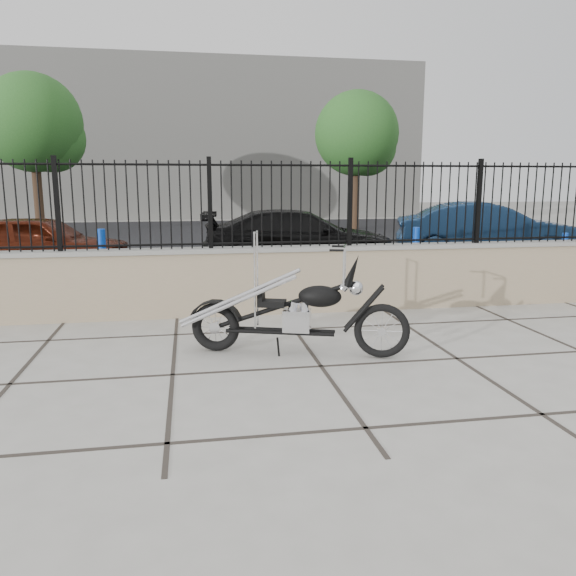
# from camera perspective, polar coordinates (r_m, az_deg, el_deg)

# --- Properties ---
(ground_plane) EXTENTS (90.00, 90.00, 0.00)m
(ground_plane) POSITION_cam_1_polar(r_m,az_deg,el_deg) (5.84, 3.37, -7.96)
(ground_plane) COLOR #99968E
(ground_plane) RESTS_ON ground
(parking_lot) EXTENTS (30.00, 30.00, 0.00)m
(parking_lot) POSITION_cam_1_polar(r_m,az_deg,el_deg) (18.02, -5.83, 4.70)
(parking_lot) COLOR black
(parking_lot) RESTS_ON ground
(retaining_wall) EXTENTS (14.00, 0.36, 0.96)m
(retaining_wall) POSITION_cam_1_polar(r_m,az_deg,el_deg) (8.11, -0.66, 0.85)
(retaining_wall) COLOR gray
(retaining_wall) RESTS_ON ground_plane
(iron_fence) EXTENTS (14.00, 0.08, 1.20)m
(iron_fence) POSITION_cam_1_polar(r_m,az_deg,el_deg) (7.99, -0.67, 8.50)
(iron_fence) COLOR black
(iron_fence) RESTS_ON retaining_wall
(background_building) EXTENTS (22.00, 6.00, 8.00)m
(background_building) POSITION_cam_1_polar(r_m,az_deg,el_deg) (31.98, -7.88, 14.43)
(background_building) COLOR beige
(background_building) RESTS_ON ground_plane
(chopper_motorcycle) EXTENTS (2.30, 1.11, 1.38)m
(chopper_motorcycle) POSITION_cam_1_polar(r_m,az_deg,el_deg) (6.06, 0.49, -0.52)
(chopper_motorcycle) COLOR black
(chopper_motorcycle) RESTS_ON ground_plane
(car_red) EXTENTS (3.78, 2.00, 1.22)m
(car_red) POSITION_cam_1_polar(r_m,az_deg,el_deg) (12.68, -23.85, 4.11)
(car_red) COLOR #46150A
(car_red) RESTS_ON parking_lot
(car_black) EXTENTS (4.48, 2.14, 1.26)m
(car_black) POSITION_cam_1_polar(r_m,az_deg,el_deg) (12.64, 1.22, 5.09)
(car_black) COLOR black
(car_black) RESTS_ON parking_lot
(car_blue) EXTENTS (4.51, 2.75, 1.40)m
(car_blue) POSITION_cam_1_polar(r_m,az_deg,el_deg) (14.34, 19.57, 5.43)
(car_blue) COLOR #0F2038
(car_blue) RESTS_ON parking_lot
(bollard_a) EXTENTS (0.16, 0.16, 1.09)m
(bollard_a) POSITION_cam_1_polar(r_m,az_deg,el_deg) (10.05, -18.29, 2.61)
(bollard_a) COLOR blue
(bollard_a) RESTS_ON ground_plane
(bollard_b) EXTENTS (0.14, 0.14, 1.04)m
(bollard_b) POSITION_cam_1_polar(r_m,az_deg,el_deg) (10.80, 12.81, 3.29)
(bollard_b) COLOR #0C29BB
(bollard_b) RESTS_ON ground_plane
(bollard_c) EXTENTS (0.13, 0.13, 0.91)m
(bollard_c) POSITION_cam_1_polar(r_m,az_deg,el_deg) (12.08, 26.19, 2.90)
(bollard_c) COLOR #0D28C5
(bollard_c) RESTS_ON ground_plane
(tree_left) EXTENTS (3.46, 3.46, 5.84)m
(tree_left) POSITION_cam_1_polar(r_m,az_deg,el_deg) (22.61, -24.58, 15.42)
(tree_left) COLOR #382619
(tree_left) RESTS_ON ground_plane
(tree_right) EXTENTS (3.30, 3.30, 5.57)m
(tree_right) POSITION_cam_1_polar(r_m,az_deg,el_deg) (23.05, 7.01, 15.68)
(tree_right) COLOR #382619
(tree_right) RESTS_ON ground_plane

